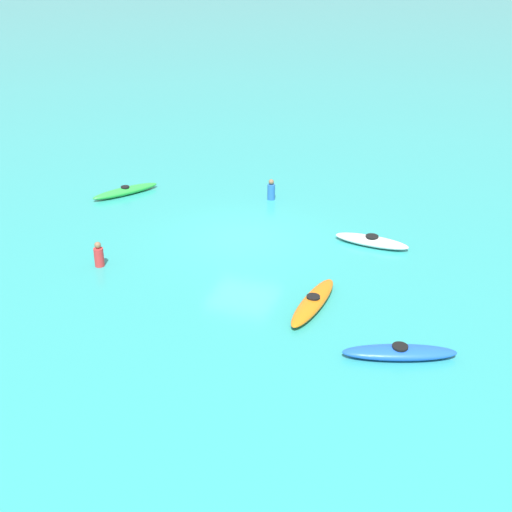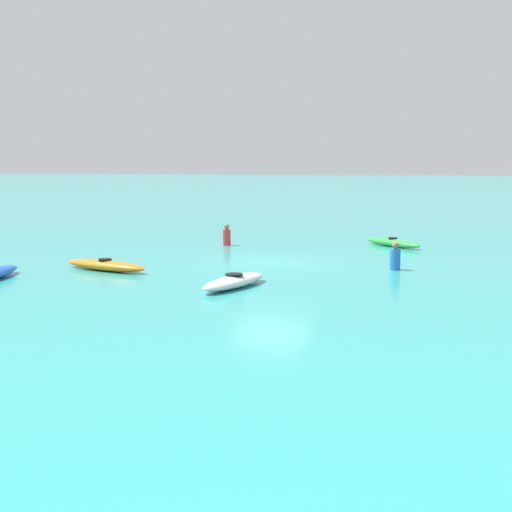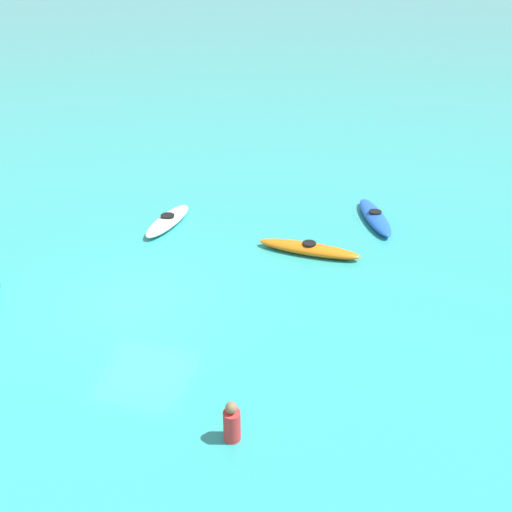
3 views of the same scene
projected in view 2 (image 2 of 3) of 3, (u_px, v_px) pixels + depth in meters
ground_plane at (271, 263)px, 21.60m from camera, size 600.00×600.00×0.00m
kayak_orange at (105, 265)px, 19.94m from camera, size 0.90×3.18×0.37m
kayak_white at (234, 281)px, 17.08m from camera, size 2.74×0.97×0.37m
kayak_green at (393, 243)px, 26.08m from camera, size 2.09×2.84×0.37m
person_near_shore at (227, 236)px, 26.47m from camera, size 0.45×0.45×0.88m
person_by_kayaks at (395, 258)px, 20.02m from camera, size 0.43×0.43×0.88m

